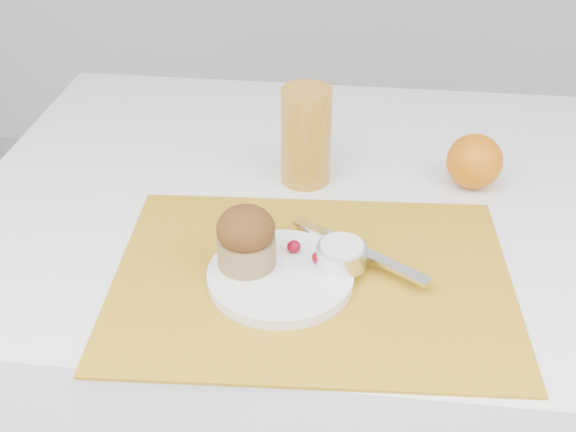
# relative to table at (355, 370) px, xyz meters

# --- Properties ---
(table) EXTENTS (1.20, 0.80, 0.75)m
(table) POSITION_rel_table_xyz_m (0.00, 0.00, 0.00)
(table) COLOR white
(table) RESTS_ON ground
(placemat) EXTENTS (0.53, 0.40, 0.00)m
(placemat) POSITION_rel_table_xyz_m (-0.06, -0.22, 0.38)
(placemat) COLOR #BC861A
(placemat) RESTS_ON table
(plate) EXTENTS (0.21, 0.21, 0.01)m
(plate) POSITION_rel_table_xyz_m (-0.10, -0.23, 0.39)
(plate) COLOR white
(plate) RESTS_ON placemat
(ramekin) EXTENTS (0.07, 0.07, 0.03)m
(ramekin) POSITION_rel_table_xyz_m (-0.03, -0.20, 0.41)
(ramekin) COLOR white
(ramekin) RESTS_ON plate
(cream) EXTENTS (0.06, 0.06, 0.01)m
(cream) POSITION_rel_table_xyz_m (-0.03, -0.20, 0.42)
(cream) COLOR white
(cream) RESTS_ON ramekin
(raspberry_near) EXTENTS (0.02, 0.02, 0.02)m
(raspberry_near) POSITION_rel_table_xyz_m (-0.09, -0.18, 0.40)
(raspberry_near) COLOR #4E020E
(raspberry_near) RESTS_ON plate
(raspberry_far) EXTENTS (0.02, 0.02, 0.02)m
(raspberry_far) POSITION_rel_table_xyz_m (-0.06, -0.20, 0.40)
(raspberry_far) COLOR #560209
(raspberry_far) RESTS_ON plate
(butter_knife) EXTENTS (0.19, 0.13, 0.01)m
(butter_knife) POSITION_rel_table_xyz_m (-0.01, -0.17, 0.40)
(butter_knife) COLOR silver
(butter_knife) RESTS_ON plate
(orange) EXTENTS (0.08, 0.08, 0.08)m
(orange) POSITION_rel_table_xyz_m (0.16, 0.04, 0.42)
(orange) COLOR #D16A07
(orange) RESTS_ON table
(juice_glass) EXTENTS (0.08, 0.08, 0.15)m
(juice_glass) POSITION_rel_table_xyz_m (-0.10, 0.03, 0.45)
(juice_glass) COLOR #BC8023
(juice_glass) RESTS_ON table
(muffin) EXTENTS (0.10, 0.10, 0.08)m
(muffin) POSITION_rel_table_xyz_m (-0.15, -0.22, 0.43)
(muffin) COLOR #9D7D4C
(muffin) RESTS_ON plate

